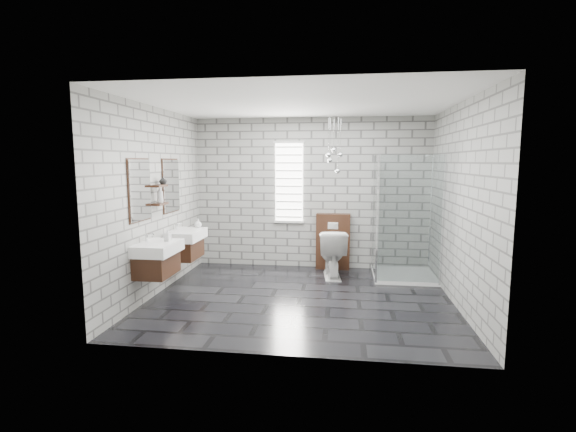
% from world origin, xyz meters
% --- Properties ---
extents(floor, '(4.20, 3.60, 0.02)m').
position_xyz_m(floor, '(0.00, 0.00, -0.01)').
color(floor, black).
rests_on(floor, ground).
extents(ceiling, '(4.20, 3.60, 0.02)m').
position_xyz_m(ceiling, '(0.00, 0.00, 2.71)').
color(ceiling, white).
rests_on(ceiling, wall_back).
extents(wall_back, '(4.20, 0.02, 2.70)m').
position_xyz_m(wall_back, '(0.00, 1.81, 1.35)').
color(wall_back, '#9C9B97').
rests_on(wall_back, floor).
extents(wall_front, '(4.20, 0.02, 2.70)m').
position_xyz_m(wall_front, '(0.00, -1.81, 1.35)').
color(wall_front, '#9C9B97').
rests_on(wall_front, floor).
extents(wall_left, '(0.02, 3.60, 2.70)m').
position_xyz_m(wall_left, '(-2.11, 0.00, 1.35)').
color(wall_left, '#9C9B97').
rests_on(wall_left, floor).
extents(wall_right, '(0.02, 3.60, 2.70)m').
position_xyz_m(wall_right, '(2.11, 0.00, 1.35)').
color(wall_right, '#9C9B97').
rests_on(wall_right, floor).
extents(vanity_left, '(0.47, 0.70, 1.57)m').
position_xyz_m(vanity_left, '(-1.91, -0.52, 0.76)').
color(vanity_left, '#381E11').
rests_on(vanity_left, wall_left).
extents(vanity_right, '(0.47, 0.70, 1.57)m').
position_xyz_m(vanity_right, '(-1.91, 0.49, 0.76)').
color(vanity_right, '#381E11').
rests_on(vanity_right, wall_left).
extents(shelf_lower, '(0.14, 0.30, 0.03)m').
position_xyz_m(shelf_lower, '(-2.03, -0.05, 1.32)').
color(shelf_lower, '#381E11').
rests_on(shelf_lower, wall_left).
extents(shelf_upper, '(0.14, 0.30, 0.03)m').
position_xyz_m(shelf_upper, '(-2.03, -0.05, 1.58)').
color(shelf_upper, '#381E11').
rests_on(shelf_upper, wall_left).
extents(window, '(0.56, 0.05, 1.48)m').
position_xyz_m(window, '(-0.40, 1.78, 1.55)').
color(window, white).
rests_on(window, wall_back).
extents(cistern_panel, '(0.60, 0.20, 1.00)m').
position_xyz_m(cistern_panel, '(0.41, 1.70, 0.50)').
color(cistern_panel, '#381E11').
rests_on(cistern_panel, floor).
extents(flush_plate, '(0.18, 0.01, 0.12)m').
position_xyz_m(flush_plate, '(0.41, 1.60, 0.80)').
color(flush_plate, silver).
rests_on(flush_plate, cistern_panel).
extents(shower_enclosure, '(1.00, 1.00, 2.03)m').
position_xyz_m(shower_enclosure, '(1.50, 1.18, 0.50)').
color(shower_enclosure, white).
rests_on(shower_enclosure, floor).
extents(pendant_cluster, '(0.28, 0.24, 0.98)m').
position_xyz_m(pendant_cluster, '(0.42, 1.38, 1.99)').
color(pendant_cluster, silver).
rests_on(pendant_cluster, ceiling).
extents(toilet, '(0.54, 0.84, 0.81)m').
position_xyz_m(toilet, '(0.41, 1.16, 0.40)').
color(toilet, white).
rests_on(toilet, floor).
extents(soap_bottle_a, '(0.09, 0.09, 0.17)m').
position_xyz_m(soap_bottle_a, '(-1.78, -0.39, 0.93)').
color(soap_bottle_a, '#B2B2B2').
rests_on(soap_bottle_a, vanity_left).
extents(soap_bottle_b, '(0.15, 0.15, 0.15)m').
position_xyz_m(soap_bottle_b, '(-1.77, 0.78, 0.92)').
color(soap_bottle_b, '#B2B2B2').
rests_on(soap_bottle_b, vanity_right).
extents(soap_bottle_c, '(0.12, 0.12, 0.23)m').
position_xyz_m(soap_bottle_c, '(-2.02, -0.05, 1.45)').
color(soap_bottle_c, '#B2B2B2').
rests_on(soap_bottle_c, shelf_lower).
extents(vase, '(0.13, 0.13, 0.11)m').
position_xyz_m(vase, '(-2.02, 0.07, 1.65)').
color(vase, '#B2B2B2').
rests_on(vase, shelf_upper).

